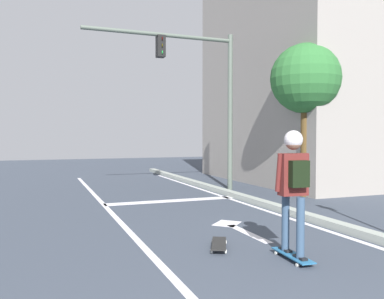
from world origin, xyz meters
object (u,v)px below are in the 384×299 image
skateboard (292,255)px  spare_skateboard (219,244)px  skater (294,176)px  traffic_signal_mast (199,80)px  roadside_tree (305,80)px

skateboard → spare_skateboard: bearing=129.5°
skater → traffic_signal_mast: (1.38, 6.93, 2.29)m
spare_skateboard → roadside_tree: bearing=41.3°
traffic_signal_mast → roadside_tree: bearing=-41.3°
spare_skateboard → traffic_signal_mast: traffic_signal_mast is taller
traffic_signal_mast → spare_skateboard: bearing=-109.2°
traffic_signal_mast → skater: bearing=-101.3°
skateboard → roadside_tree: size_ratio=0.20×
skateboard → traffic_signal_mast: size_ratio=0.17×
spare_skateboard → skater: bearing=-51.0°
skateboard → spare_skateboard: (-0.72, 0.87, 0.01)m
skateboard → roadside_tree: bearing=51.9°
skater → roadside_tree: roadside_tree is taller
spare_skateboard → traffic_signal_mast: size_ratio=0.16×
spare_skateboard → skateboard: bearing=-50.5°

